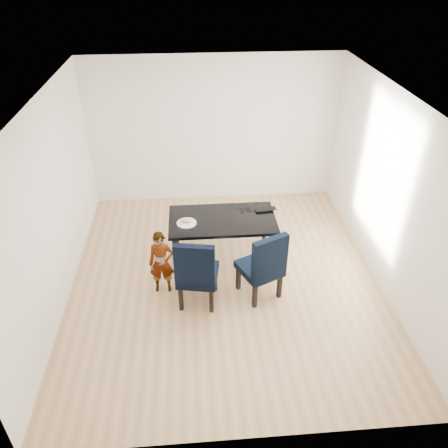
{
  "coord_description": "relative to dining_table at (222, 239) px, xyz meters",
  "views": [
    {
      "loc": [
        -0.42,
        -4.99,
        4.26
      ],
      "look_at": [
        0.0,
        0.2,
        0.85
      ],
      "focal_mm": 35.0,
      "sensor_mm": 36.0,
      "label": 1
    }
  ],
  "objects": [
    {
      "name": "child",
      "position": [
        -0.9,
        -0.65,
        0.11
      ],
      "size": [
        0.35,
        0.23,
        0.97
      ],
      "primitive_type": "imported",
      "rotation": [
        0.0,
        0.0,
        -0.0
      ],
      "color": "orange",
      "rests_on": "floor"
    },
    {
      "name": "laptop",
      "position": [
        0.68,
        0.23,
        0.39
      ],
      "size": [
        0.34,
        0.24,
        0.03
      ],
      "primitive_type": "imported",
      "rotation": [
        0.0,
        0.0,
        3.24
      ],
      "color": "black",
      "rests_on": "dining_table"
    },
    {
      "name": "plate",
      "position": [
        -0.54,
        -0.09,
        0.38
      ],
      "size": [
        0.37,
        0.37,
        0.02
      ],
      "primitive_type": "cylinder",
      "rotation": [
        0.0,
        0.0,
        0.36
      ],
      "color": "white",
      "rests_on": "dining_table"
    },
    {
      "name": "floor",
      "position": [
        0.0,
        -0.5,
        -0.38
      ],
      "size": [
        4.5,
        5.0,
        0.01
      ],
      "primitive_type": "cube",
      "color": "tan",
      "rests_on": "ground"
    },
    {
      "name": "sandwich",
      "position": [
        -0.54,
        -0.08,
        0.42
      ],
      "size": [
        0.18,
        0.12,
        0.07
      ],
      "primitive_type": "ellipsoid",
      "rotation": [
        0.0,
        0.0,
        0.26
      ],
      "color": "gold",
      "rests_on": "plate"
    },
    {
      "name": "ceiling",
      "position": [
        0.0,
        -0.5,
        2.33
      ],
      "size": [
        4.5,
        5.0,
        0.01
      ],
      "primitive_type": "cube",
      "color": "white",
      "rests_on": "wall_back"
    },
    {
      "name": "wall_front",
      "position": [
        0.0,
        -3.0,
        0.98
      ],
      "size": [
        4.5,
        0.01,
        2.7
      ],
      "primitive_type": "cube",
      "color": "silver",
      "rests_on": "ground"
    },
    {
      "name": "wall_left",
      "position": [
        -2.25,
        -0.5,
        0.98
      ],
      "size": [
        0.01,
        5.0,
        2.7
      ],
      "primitive_type": "cube",
      "color": "silver",
      "rests_on": "ground"
    },
    {
      "name": "cable_tangle",
      "position": [
        0.38,
        0.17,
        0.38
      ],
      "size": [
        0.21,
        0.21,
        0.01
      ],
      "primitive_type": "torus",
      "rotation": [
        0.0,
        0.0,
        0.43
      ],
      "color": "black",
      "rests_on": "dining_table"
    },
    {
      "name": "dining_table",
      "position": [
        0.0,
        0.0,
        0.0
      ],
      "size": [
        1.6,
        0.9,
        0.75
      ],
      "primitive_type": "cube",
      "color": "black",
      "rests_on": "floor"
    },
    {
      "name": "chair_left",
      "position": [
        -0.4,
        -0.91,
        0.17
      ],
      "size": [
        0.61,
        0.63,
        1.09
      ],
      "primitive_type": "cube",
      "rotation": [
        0.0,
        0.0,
        -0.18
      ],
      "color": "black",
      "rests_on": "floor"
    },
    {
      "name": "wall_back",
      "position": [
        0.0,
        2.0,
        0.98
      ],
      "size": [
        4.5,
        0.01,
        2.7
      ],
      "primitive_type": "cube",
      "color": "white",
      "rests_on": "ground"
    },
    {
      "name": "chair_right",
      "position": [
        0.45,
        -0.84,
        0.16
      ],
      "size": [
        0.7,
        0.71,
        1.08
      ],
      "primitive_type": "cube",
      "rotation": [
        0.0,
        0.0,
        0.43
      ],
      "color": "black",
      "rests_on": "floor"
    },
    {
      "name": "wall_right",
      "position": [
        2.25,
        -0.5,
        0.98
      ],
      "size": [
        0.01,
        5.0,
        2.7
      ],
      "primitive_type": "cube",
      "color": "white",
      "rests_on": "ground"
    }
  ]
}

